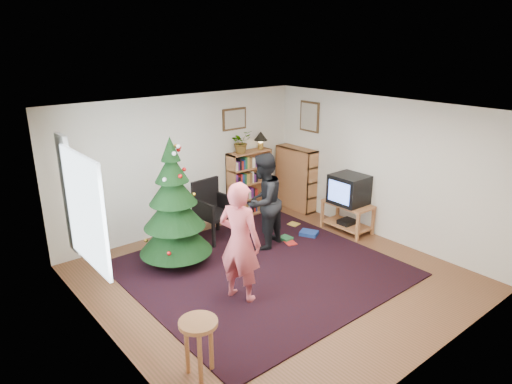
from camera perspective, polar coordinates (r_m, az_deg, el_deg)
floor at (r=7.03m, az=2.24°, el=-10.55°), size 5.00×5.00×0.00m
ceiling at (r=6.20m, az=2.53°, el=10.04°), size 5.00×5.00×0.00m
wall_back at (r=8.45m, az=-9.01°, el=3.50°), size 5.00×0.02×2.50m
wall_front at (r=5.08m, az=21.69°, el=-8.15°), size 5.00×0.02×2.50m
wall_left at (r=5.30m, az=-18.37°, el=-6.63°), size 0.02×5.00×2.50m
wall_right at (r=8.32m, az=15.35°, el=2.81°), size 0.02×5.00×2.50m
rug at (r=7.22m, az=0.63°, el=-9.59°), size 3.80×3.60×0.02m
window_pane at (r=5.74m, az=-20.58°, el=-2.20°), size 0.04×1.20×1.40m
curtain at (r=6.39m, az=-22.37°, el=-0.36°), size 0.06×0.35×1.60m
picture_back at (r=8.90m, az=-2.72°, el=9.09°), size 0.55×0.03×0.42m
picture_right at (r=9.23m, az=6.72°, el=9.34°), size 0.03×0.50×0.60m
christmas_tree at (r=7.17m, az=-10.21°, el=-2.63°), size 1.14×1.14×2.07m
bookshelf_back at (r=9.25m, az=-0.85°, el=1.28°), size 0.95×0.30×1.30m
bookshelf_right at (r=9.57m, az=5.02°, el=1.81°), size 0.30×0.95×1.30m
tv_stand at (r=8.64m, az=11.35°, el=-2.76°), size 0.50×0.90×0.55m
crt_tv at (r=8.48m, az=11.55°, el=0.34°), size 0.57×0.61×0.53m
armchair at (r=8.15m, az=-5.60°, el=-1.89°), size 0.63×0.63×1.07m
stool at (r=4.97m, az=-7.18°, el=-17.19°), size 0.41×0.41×0.68m
person_standing at (r=6.12m, az=-2.03°, el=-6.30°), size 0.60×0.72×1.69m
person_by_chair at (r=7.65m, az=0.89°, el=-1.20°), size 0.97×0.86×1.66m
potted_plant at (r=8.91m, az=-1.89°, el=6.28°), size 0.41×0.36×0.44m
table_lamp at (r=9.21m, az=0.59°, el=6.87°), size 0.27×0.27×0.36m
floor_clutter at (r=8.26m, az=4.18°, el=-5.59°), size 1.30×0.78×0.08m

